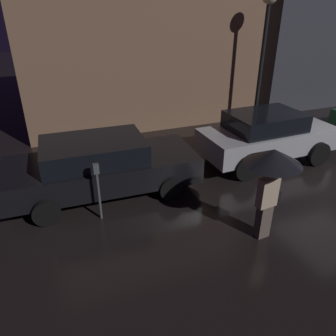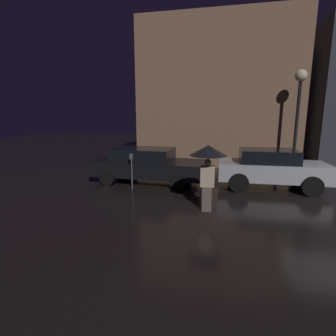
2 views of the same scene
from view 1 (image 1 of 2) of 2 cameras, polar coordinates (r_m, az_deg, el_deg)
building_facade_left at (r=13.00m, az=-5.11°, el=25.27°), size 8.68×3.00×7.90m
building_facade_right at (r=17.41m, az=25.28°, el=22.74°), size 6.80×3.00×7.43m
parked_car_black at (r=8.21m, az=-11.62°, el=0.44°), size 4.69×2.05×1.43m
parked_car_silver at (r=10.15m, az=16.77°, el=5.42°), size 4.03×1.89×1.51m
pedestrian_with_umbrella at (r=6.39m, az=17.64°, el=0.10°), size 1.08×1.08×1.96m
parking_meter at (r=7.15m, az=-12.11°, el=-3.08°), size 0.12×0.10×1.36m
street_lamp_near at (r=12.38m, az=16.72°, el=22.65°), size 0.52×0.52×4.75m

